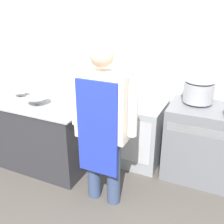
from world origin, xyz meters
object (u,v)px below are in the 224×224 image
person_cook (102,120)px  stock_pot (199,90)px  stove (211,145)px  fridge_unit (135,132)px  mixing_bowl (37,101)px

person_cook → stock_pot: 1.24m
stove → fridge_unit: (-0.95, 0.01, -0.05)m
mixing_bowl → stock_pot: 1.89m
fridge_unit → mixing_bowl: 1.30m
stove → mixing_bowl: bearing=-162.2°
person_cook → fridge_unit: bearing=88.4°
mixing_bowl → stock_pot: stock_pot is taller
stock_pot → fridge_unit: bearing=-172.4°
mixing_bowl → fridge_unit: bearing=32.2°
stove → mixing_bowl: (-1.97, -0.63, 0.45)m
person_cook → mixing_bowl: person_cook is taller
fridge_unit → mixing_bowl: (-1.02, -0.64, 0.50)m
person_cook → stock_pot: bearing=52.8°
fridge_unit → stock_pot: size_ratio=2.38×
fridge_unit → person_cook: size_ratio=0.49×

